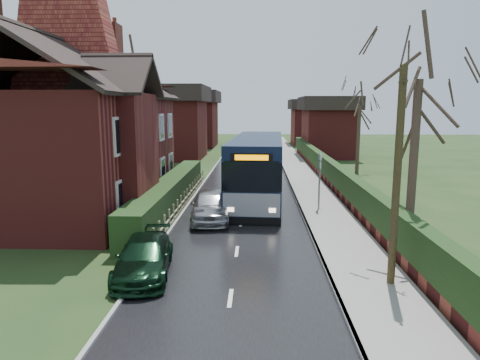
{
  "coord_description": "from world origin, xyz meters",
  "views": [
    {
      "loc": [
        0.71,
        -17.4,
        5.37
      ],
      "look_at": [
        -0.1,
        3.58,
        1.8
      ],
      "focal_mm": 32.0,
      "sensor_mm": 36.0,
      "label": 1
    }
  ],
  "objects_px": {
    "brick_house": "(76,127)",
    "car_green": "(144,257)",
    "bus_stop_sign": "(320,173)",
    "bus": "(258,169)",
    "telegraph_pole": "(397,179)",
    "car_silver": "(210,205)"
  },
  "relations": [
    {
      "from": "brick_house",
      "to": "car_silver",
      "type": "xyz_separation_m",
      "value": [
        7.23,
        -2.29,
        -3.63
      ]
    },
    {
      "from": "brick_house",
      "to": "car_silver",
      "type": "distance_m",
      "value": 8.41
    },
    {
      "from": "brick_house",
      "to": "telegraph_pole",
      "type": "xyz_separation_m",
      "value": [
        13.53,
        -9.78,
        -1.06
      ]
    },
    {
      "from": "brick_house",
      "to": "bus",
      "type": "height_order",
      "value": "brick_house"
    },
    {
      "from": "bus",
      "to": "telegraph_pole",
      "type": "relative_size",
      "value": 1.86
    },
    {
      "from": "car_green",
      "to": "bus_stop_sign",
      "type": "xyz_separation_m",
      "value": [
        6.9,
        8.96,
        1.44
      ]
    },
    {
      "from": "brick_house",
      "to": "car_silver",
      "type": "height_order",
      "value": "brick_house"
    },
    {
      "from": "car_green",
      "to": "bus_stop_sign",
      "type": "distance_m",
      "value": 11.4
    },
    {
      "from": "bus_stop_sign",
      "to": "telegraph_pole",
      "type": "xyz_separation_m",
      "value": [
        0.8,
        -9.63,
        1.27
      ]
    },
    {
      "from": "brick_house",
      "to": "bus_stop_sign",
      "type": "xyz_separation_m",
      "value": [
        12.73,
        -0.14,
        -2.34
      ]
    },
    {
      "from": "bus",
      "to": "bus_stop_sign",
      "type": "height_order",
      "value": "bus"
    },
    {
      "from": "bus_stop_sign",
      "to": "telegraph_pole",
      "type": "distance_m",
      "value": 9.75
    },
    {
      "from": "brick_house",
      "to": "bus_stop_sign",
      "type": "relative_size",
      "value": 4.72
    },
    {
      "from": "brick_house",
      "to": "car_silver",
      "type": "relative_size",
      "value": 3.34
    },
    {
      "from": "car_silver",
      "to": "car_green",
      "type": "bearing_deg",
      "value": -106.51
    },
    {
      "from": "car_green",
      "to": "bus_stop_sign",
      "type": "relative_size",
      "value": 1.32
    },
    {
      "from": "brick_house",
      "to": "car_green",
      "type": "distance_m",
      "value": 11.46
    },
    {
      "from": "brick_house",
      "to": "car_silver",
      "type": "bearing_deg",
      "value": -17.58
    },
    {
      "from": "bus",
      "to": "car_green",
      "type": "height_order",
      "value": "bus"
    },
    {
      "from": "bus_stop_sign",
      "to": "car_silver",
      "type": "bearing_deg",
      "value": -159.93
    },
    {
      "from": "brick_house",
      "to": "telegraph_pole",
      "type": "height_order",
      "value": "brick_house"
    },
    {
      "from": "car_silver",
      "to": "car_green",
      "type": "xyz_separation_m",
      "value": [
        -1.4,
        -6.81,
        -0.15
      ]
    }
  ]
}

